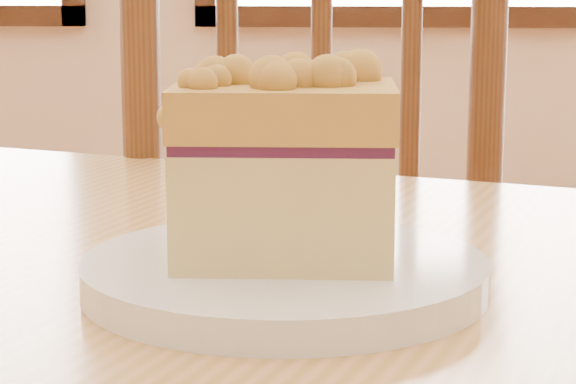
{
  "coord_description": "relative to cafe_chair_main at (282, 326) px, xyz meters",
  "views": [
    {
      "loc": [
        0.08,
        -0.37,
        0.93
      ],
      "look_at": [
        0.04,
        0.27,
        0.8
      ],
      "focal_mm": 70.0,
      "sensor_mm": 36.0,
      "label": 1
    }
  ],
  "objects": [
    {
      "name": "plate",
      "position": [
        0.05,
        -0.68,
        0.25
      ],
      "size": [
        0.23,
        0.23,
        0.02
      ],
      "color": "white",
      "rests_on": "cafe_table_main"
    },
    {
      "name": "cafe_chair_main",
      "position": [
        0.0,
        0.0,
        0.0
      ],
      "size": [
        0.58,
        0.58,
        1.01
      ],
      "rotation": [
        0.0,
        0.0,
        3.47
      ],
      "color": "#573318",
      "rests_on": "ground"
    },
    {
      "name": "cake_slice",
      "position": [
        0.05,
        -0.68,
        0.32
      ],
      "size": [
        0.14,
        0.1,
        0.12
      ],
      "rotation": [
        0.0,
        0.0,
        0.03
      ],
      "color": "#D1C276",
      "rests_on": "plate"
    }
  ]
}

